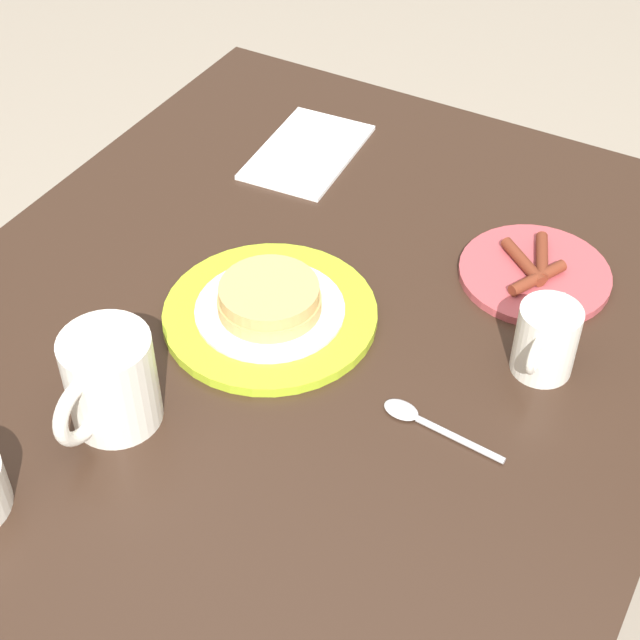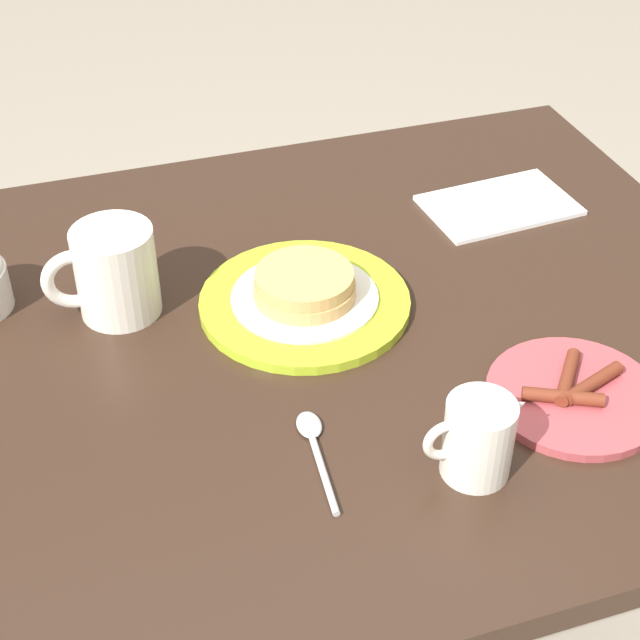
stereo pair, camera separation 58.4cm
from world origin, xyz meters
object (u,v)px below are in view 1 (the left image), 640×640
(spoon, at_px, (423,421))
(side_plate_bacon, at_px, (535,273))
(napkin, at_px, (307,152))
(pancake_plate, at_px, (270,308))
(creamer_pitcher, at_px, (546,338))
(coffee_mug, at_px, (109,382))

(spoon, bearing_deg, side_plate_bacon, 176.05)
(side_plate_bacon, bearing_deg, napkin, -104.78)
(pancake_plate, height_order, side_plate_bacon, pancake_plate)
(side_plate_bacon, bearing_deg, spoon, -3.95)
(creamer_pitcher, distance_m, napkin, 0.48)
(coffee_mug, distance_m, creamer_pitcher, 0.44)
(coffee_mug, height_order, spoon, coffee_mug)
(napkin, bearing_deg, pancake_plate, 22.61)
(creamer_pitcher, bearing_deg, spoon, -29.70)
(pancake_plate, xyz_separation_m, coffee_mug, (0.20, -0.06, 0.04))
(coffee_mug, distance_m, spoon, 0.31)
(side_plate_bacon, relative_size, coffee_mug, 1.39)
(creamer_pitcher, distance_m, spoon, 0.16)
(side_plate_bacon, distance_m, spoon, 0.27)
(pancake_plate, bearing_deg, side_plate_bacon, 132.33)
(pancake_plate, distance_m, side_plate_bacon, 0.31)
(side_plate_bacon, height_order, napkin, side_plate_bacon)
(pancake_plate, bearing_deg, creamer_pitcher, 104.57)
(coffee_mug, xyz_separation_m, creamer_pitcher, (-0.28, 0.35, -0.01))
(side_plate_bacon, relative_size, creamer_pitcher, 1.74)
(pancake_plate, relative_size, creamer_pitcher, 2.36)
(creamer_pitcher, relative_size, spoon, 0.75)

